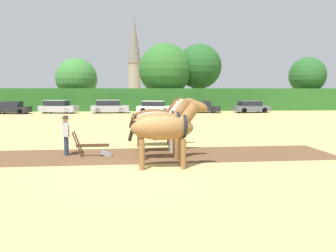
% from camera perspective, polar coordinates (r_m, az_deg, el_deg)
% --- Properties ---
extents(ground_plane, '(240.00, 240.00, 0.00)m').
position_cam_1_polar(ground_plane, '(10.99, -5.38, -7.82)').
color(ground_plane, tan).
extents(plowed_furrow_strip, '(21.07, 4.06, 0.01)m').
position_cam_1_polar(plowed_furrow_strip, '(13.78, -15.04, -5.14)').
color(plowed_furrow_strip, brown).
rests_on(plowed_furrow_strip, ground).
extents(hedgerow, '(65.52, 1.28, 2.98)m').
position_cam_1_polar(hedgerow, '(43.55, -4.30, 4.59)').
color(hedgerow, '#286023').
rests_on(hedgerow, ground).
extents(tree_left, '(5.89, 5.89, 7.34)m').
position_cam_1_polar(tree_left, '(49.31, -15.64, 7.93)').
color(tree_left, brown).
rests_on(tree_left, ground).
extents(tree_center_left, '(7.53, 7.53, 9.42)m').
position_cam_1_polar(tree_center_left, '(47.59, -0.50, 9.75)').
color(tree_center_left, '#423323').
rests_on(tree_center_left, ground).
extents(tree_center, '(6.57, 6.57, 9.51)m').
position_cam_1_polar(tree_center, '(49.29, 5.44, 10.25)').
color(tree_center, brown).
rests_on(tree_center, ground).
extents(tree_center_right, '(5.24, 5.24, 7.51)m').
position_cam_1_polar(tree_center_right, '(52.12, 23.10, 8.10)').
color(tree_center_right, '#423323').
rests_on(tree_center_right, ground).
extents(church_spire, '(3.20, 3.20, 20.80)m').
position_cam_1_polar(church_spire, '(81.63, -5.90, 11.89)').
color(church_spire, gray).
rests_on(church_spire, ground).
extents(draft_horse_lead_left, '(2.82, 0.94, 2.39)m').
position_cam_1_polar(draft_horse_lead_left, '(11.17, -0.44, -0.39)').
color(draft_horse_lead_left, brown).
rests_on(draft_horse_lead_left, ground).
extents(draft_horse_lead_right, '(2.76, 0.93, 2.45)m').
position_cam_1_polar(draft_horse_lead_right, '(12.68, -1.07, 0.50)').
color(draft_horse_lead_right, brown).
rests_on(draft_horse_lead_right, ground).
extents(draft_horse_trail_left, '(2.69, 0.92, 2.37)m').
position_cam_1_polar(draft_horse_trail_left, '(14.20, -1.59, 0.88)').
color(draft_horse_trail_left, '#B2A38E').
rests_on(draft_horse_trail_left, ground).
extents(draft_horse_trail_right, '(2.95, 1.03, 2.40)m').
position_cam_1_polar(draft_horse_trail_right, '(15.71, -1.99, 1.35)').
color(draft_horse_trail_right, brown).
rests_on(draft_horse_trail_right, ground).
extents(plow, '(1.57, 0.47, 1.13)m').
position_cam_1_polar(plow, '(13.63, -12.45, -3.86)').
color(plow, '#4C331E').
rests_on(plow, ground).
extents(farmer_at_plow, '(0.41, 0.59, 1.64)m').
position_cam_1_polar(farmer_at_plow, '(14.06, -17.36, -1.07)').
color(farmer_at_plow, '#28334C').
rests_on(farmer_at_plow, ground).
extents(farmer_beside_team, '(0.37, 0.59, 1.56)m').
position_cam_1_polar(farmer_beside_team, '(17.61, -2.16, 0.42)').
color(farmer_beside_team, '#38332D').
rests_on(farmer_beside_team, ground).
extents(parked_car_left, '(4.04, 1.93, 1.44)m').
position_cam_1_polar(parked_car_left, '(42.08, -25.58, 2.87)').
color(parked_car_left, black).
rests_on(parked_car_left, ground).
extents(parked_car_center_left, '(4.59, 2.51, 1.56)m').
position_cam_1_polar(parked_car_center_left, '(41.07, -18.61, 3.16)').
color(parked_car_center_left, '#A8A8B2').
rests_on(parked_car_center_left, ground).
extents(parked_car_center, '(4.47, 1.89, 1.58)m').
position_cam_1_polar(parked_car_center, '(39.88, -10.11, 3.32)').
color(parked_car_center, '#9E9EA8').
rests_on(parked_car_center, ground).
extents(parked_car_center_right, '(4.55, 2.68, 1.46)m').
position_cam_1_polar(parked_car_center_right, '(39.32, -2.33, 3.31)').
color(parked_car_center_right, silver).
rests_on(parked_car_center_right, ground).
extents(parked_car_right, '(4.71, 2.49, 1.43)m').
position_cam_1_polar(parked_car_right, '(40.05, 5.79, 3.31)').
color(parked_car_right, black).
rests_on(parked_car_right, ground).
extents(parked_car_far_right, '(4.44, 2.28, 1.47)m').
position_cam_1_polar(parked_car_far_right, '(41.08, 14.25, 3.24)').
color(parked_car_far_right, '#565B66').
rests_on(parked_car_far_right, ground).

